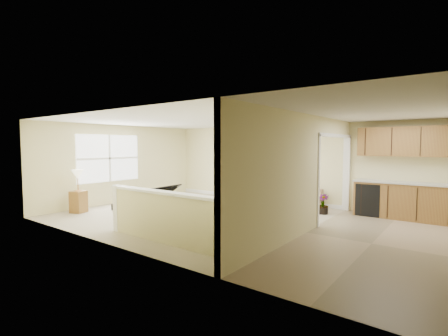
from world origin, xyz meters
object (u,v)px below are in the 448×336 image
Objects in this scene: piano_bench at (182,206)px; palm_plant at (243,184)px; accent_table at (250,189)px; loveseat at (297,197)px; small_plant at (323,205)px; lamp_stand at (78,194)px; piano at (153,186)px.

piano_bench is 2.65m from palm_plant.
accent_table is 0.51× the size of palm_plant.
palm_plant is (-0.13, -0.23, 0.16)m from accent_table.
accent_table is at bearing -169.16° from loveseat.
small_plant is at bearing -4.45° from palm_plant.
piano_bench is at bearing -97.03° from accent_table.
lamp_stand is (-2.86, -4.32, 0.08)m from accent_table.
loveseat is at bearing 153.00° from small_plant.
loveseat is (1.99, 2.89, 0.05)m from piano_bench.
accent_table is (0.35, 2.84, 0.18)m from piano_bench.
piano reaches higher than piano_bench.
loveseat is at bearing 44.20° from lamp_stand.
palm_plant is 2.45× the size of small_plant.
small_plant is 6.71m from lamp_stand.
piano is at bearing -122.26° from accent_table.
small_plant is (2.95, 2.40, -0.02)m from piano_bench.
lamp_stand is (-5.46, -3.89, 0.28)m from small_plant.
loveseat reaches higher than small_plant.
piano is at bearing 54.51° from lamp_stand.
piano_bench is at bearing -94.86° from palm_plant.
loveseat is 1.08m from small_plant.
piano_bench is 2.87m from accent_table.
piano is at bearing -122.51° from palm_plant.
piano is 4.31m from loveseat.
accent_table is 5.19m from lamp_stand.
piano_bench is 2.93m from lamp_stand.
small_plant is (4.29, 2.23, -0.43)m from piano.
piano_bench is 1.09× the size of accent_table.
palm_plant is (0.22, 2.62, 0.35)m from piano_bench.
piano is 1.77× the size of lamp_stand.
loveseat is at bearing 36.47° from piano.
piano_bench is 3.51m from loveseat.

